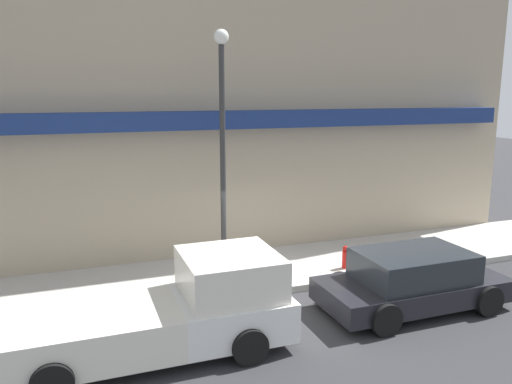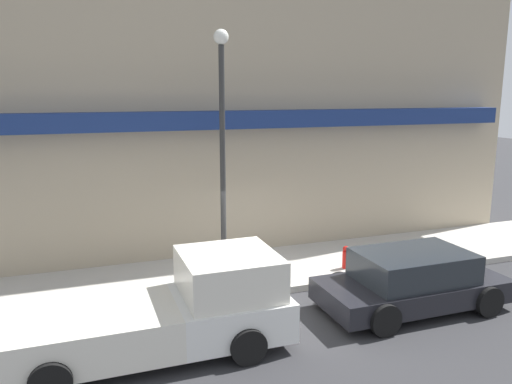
{
  "view_description": "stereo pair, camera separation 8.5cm",
  "coord_description": "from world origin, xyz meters",
  "px_view_note": "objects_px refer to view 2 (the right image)",
  "views": [
    {
      "loc": [
        -4.35,
        -10.65,
        4.92
      ],
      "look_at": [
        0.04,
        1.26,
        2.37
      ],
      "focal_mm": 35.0,
      "sensor_mm": 36.0,
      "label": 1
    },
    {
      "loc": [
        -4.27,
        -10.68,
        4.92
      ],
      "look_at": [
        0.04,
        1.26,
        2.37
      ],
      "focal_mm": 35.0,
      "sensor_mm": 36.0,
      "label": 2
    }
  ],
  "objects_px": {
    "pickup_truck": "(167,312)",
    "fire_hydrant": "(346,257)",
    "parked_car": "(412,281)",
    "street_lamp": "(222,131)"
  },
  "relations": [
    {
      "from": "pickup_truck",
      "to": "street_lamp",
      "type": "relative_size",
      "value": 0.87
    },
    {
      "from": "pickup_truck",
      "to": "fire_hydrant",
      "type": "height_order",
      "value": "pickup_truck"
    },
    {
      "from": "parked_car",
      "to": "street_lamp",
      "type": "relative_size",
      "value": 0.7
    },
    {
      "from": "parked_car",
      "to": "fire_hydrant",
      "type": "distance_m",
      "value": 2.48
    },
    {
      "from": "pickup_truck",
      "to": "street_lamp",
      "type": "height_order",
      "value": "street_lamp"
    },
    {
      "from": "pickup_truck",
      "to": "parked_car",
      "type": "bearing_deg",
      "value": 1.67
    },
    {
      "from": "parked_car",
      "to": "fire_hydrant",
      "type": "bearing_deg",
      "value": 99.23
    },
    {
      "from": "pickup_truck",
      "to": "parked_car",
      "type": "relative_size",
      "value": 1.25
    },
    {
      "from": "pickup_truck",
      "to": "fire_hydrant",
      "type": "relative_size",
      "value": 8.55
    },
    {
      "from": "street_lamp",
      "to": "parked_car",
      "type": "bearing_deg",
      "value": -37.18
    }
  ]
}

